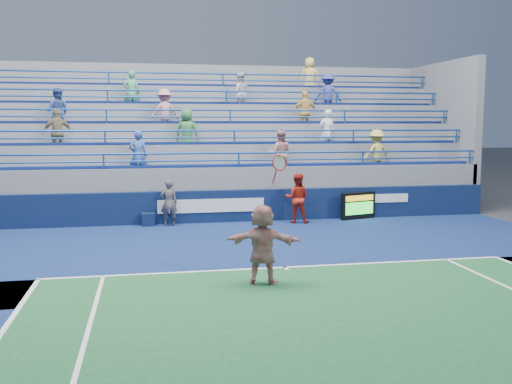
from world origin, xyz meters
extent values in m
plane|color=#333538|center=(0.00, 0.00, 0.00)|extent=(120.00, 120.00, 0.00)
cube|color=navy|center=(0.00, 2.20, 0.01)|extent=(18.00, 8.40, 0.02)
cube|color=white|center=(0.00, 0.00, 0.02)|extent=(11.00, 0.10, 0.01)
cube|color=white|center=(0.00, -0.10, 0.02)|extent=(0.08, 0.30, 0.01)
cube|color=#0A1A38|center=(0.00, 6.50, 0.55)|extent=(18.00, 0.30, 1.10)
cube|color=white|center=(-1.00, 6.34, 0.60)|extent=(3.60, 0.02, 0.45)
cube|color=white|center=(5.20, 6.34, 0.70)|extent=(1.80, 0.02, 0.30)
cube|color=slate|center=(0.00, 9.45, 0.55)|extent=(18.00, 5.60, 1.10)
cube|color=slate|center=(0.00, 9.45, 0.93)|extent=(18.00, 5.60, 1.85)
cube|color=navy|center=(0.00, 7.10, 1.90)|extent=(17.40, 0.45, 0.10)
cylinder|color=#1B4793|center=(0.00, 6.70, 2.35)|extent=(18.00, 0.07, 0.07)
cube|color=slate|center=(0.00, 9.95, 1.30)|extent=(18.00, 4.60, 2.60)
cube|color=navy|center=(0.00, 8.10, 2.65)|extent=(17.40, 0.45, 0.10)
cylinder|color=#1B4793|center=(0.00, 7.70, 3.10)|extent=(18.00, 0.07, 0.07)
cube|color=slate|center=(0.00, 10.45, 1.68)|extent=(18.00, 3.60, 3.35)
cube|color=navy|center=(0.00, 9.10, 3.40)|extent=(17.40, 0.45, 0.10)
cylinder|color=#1B4793|center=(0.00, 8.70, 3.85)|extent=(18.00, 0.07, 0.07)
cube|color=slate|center=(0.00, 10.95, 2.05)|extent=(18.00, 2.60, 4.10)
cube|color=navy|center=(0.00, 10.10, 4.15)|extent=(17.40, 0.45, 0.10)
cylinder|color=#1B4793|center=(0.00, 9.70, 4.60)|extent=(18.00, 0.07, 0.07)
cube|color=slate|center=(0.00, 11.45, 2.42)|extent=(18.00, 1.60, 4.85)
cube|color=navy|center=(0.00, 11.10, 4.90)|extent=(17.40, 0.45, 0.10)
cylinder|color=#1B4793|center=(0.00, 10.70, 5.35)|extent=(18.00, 0.07, 0.07)
imported|color=#827857|center=(-6.10, 8.10, 3.03)|extent=(1.07, 0.66, 1.70)
imported|color=#48A06E|center=(-3.62, 10.10, 4.53)|extent=(0.69, 0.52, 1.70)
imported|color=#D08694|center=(-2.41, 9.10, 3.78)|extent=(1.18, 0.79, 1.70)
imported|color=#353DA0|center=(4.26, 10.10, 4.53)|extent=(1.22, 0.88, 1.70)
imported|color=#314F95|center=(-6.23, 9.10, 3.78)|extent=(0.93, 0.79, 1.70)
imported|color=#DDC556|center=(5.18, 7.10, 2.28)|extent=(1.21, 0.85, 1.70)
imported|color=white|center=(3.60, 8.10, 3.03)|extent=(0.67, 0.48, 1.70)
imported|color=#FFE663|center=(3.77, 11.10, 5.28)|extent=(0.95, 0.75, 1.70)
imported|color=#F0C35D|center=(3.02, 9.10, 3.78)|extent=(1.03, 0.49, 1.70)
imported|color=tan|center=(1.55, 7.10, 2.28)|extent=(0.96, 0.83, 1.70)
imported|color=#377A3C|center=(-1.66, 8.10, 3.03)|extent=(0.95, 0.75, 1.70)
imported|color=#325398|center=(-3.39, 7.10, 2.28)|extent=(0.64, 0.44, 1.70)
imported|color=silver|center=(0.59, 10.10, 4.53)|extent=(0.87, 0.70, 1.70)
cube|color=black|center=(4.15, 6.17, 0.48)|extent=(1.36, 0.53, 0.95)
cube|color=gold|center=(4.15, 6.08, 0.76)|extent=(1.17, 0.02, 0.19)
cube|color=#19E533|center=(4.15, 6.08, 0.41)|extent=(1.17, 0.02, 0.43)
cube|color=#0C193D|center=(-3.11, 6.22, 0.22)|extent=(0.46, 0.46, 0.43)
cube|color=#0C193D|center=(-3.11, 6.41, 0.60)|extent=(0.43, 0.08, 0.33)
imported|color=silver|center=(-0.77, -1.18, 0.85)|extent=(1.65, 0.96, 1.70)
torus|color=#AE151C|center=(-0.42, -1.18, 2.55)|extent=(0.35, 0.20, 0.34)
cylinder|color=#AE151C|center=(-0.52, -1.18, 2.26)|extent=(0.08, 0.19, 0.31)
sphere|color=#D1DC33|center=(-0.37, -1.23, 2.69)|extent=(0.07, 0.07, 0.07)
imported|color=#141D38|center=(-2.43, 6.07, 0.77)|extent=(0.57, 0.38, 1.53)
imported|color=#AA2013|center=(1.85, 5.86, 0.84)|extent=(0.99, 0.88, 1.68)
camera|label=1|loc=(-3.10, -12.60, 3.35)|focal=40.00mm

